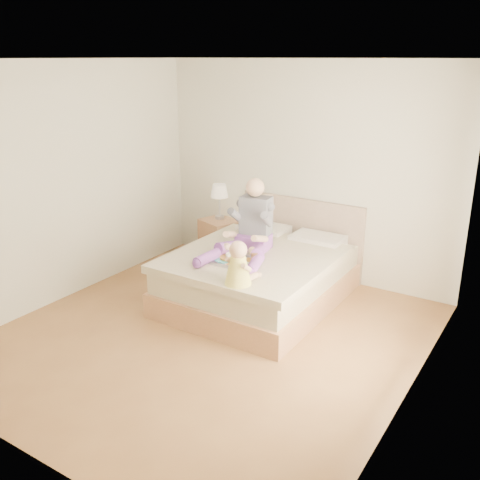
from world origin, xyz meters
The scene contains 7 objects.
room centered at (0.08, 0.01, 1.51)m, with size 4.02×4.22×2.71m.
bed centered at (0.00, 1.08, 0.32)m, with size 1.70×2.18×1.00m.
nightstand centered at (-1.16, 1.88, 0.29)m, with size 0.58×0.55×0.58m.
lamp centered at (-1.19, 1.94, 0.95)m, with size 0.24×0.24×0.49m.
adult centered at (-0.09, 0.93, 0.86)m, with size 0.72×1.07×0.85m.
tray centered at (-0.04, 0.58, 0.64)m, with size 0.49×0.39×0.14m.
baby centered at (0.29, 0.13, 0.79)m, with size 0.30×0.40×0.44m.
Camera 1 is at (2.89, -3.93, 2.72)m, focal length 40.00 mm.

